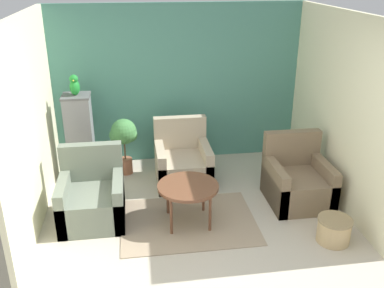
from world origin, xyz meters
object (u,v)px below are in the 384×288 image
at_px(coffee_table, 188,188).
at_px(armchair_left, 92,199).
at_px(birdcage, 80,139).
at_px(wicker_basket, 334,229).
at_px(armchair_middle, 183,163).
at_px(potted_plant, 124,136).
at_px(parrot, 75,85).
at_px(armchair_right, 297,182).

height_order(coffee_table, armchair_left, armchair_left).
bearing_deg(birdcage, wicker_basket, -35.08).
relative_size(armchair_middle, wicker_basket, 2.27).
xyz_separation_m(coffee_table, potted_plant, (-0.77, 1.50, 0.13)).
xyz_separation_m(birdcage, wicker_basket, (3.02, -2.12, -0.45)).
distance_m(birdcage, potted_plant, 0.63).
height_order(coffee_table, potted_plant, potted_plant).
bearing_deg(wicker_basket, coffee_table, 158.49).
bearing_deg(potted_plant, armchair_middle, -23.94).
bearing_deg(birdcage, parrot, 90.00).
relative_size(coffee_table, armchair_left, 0.83).
xyz_separation_m(coffee_table, birdcage, (-1.40, 1.48, 0.14)).
relative_size(coffee_table, armchair_right, 0.83).
distance_m(coffee_table, birdcage, 2.04).
height_order(armchair_left, armchair_middle, same).
bearing_deg(coffee_table, armchair_left, 167.48).
distance_m(birdcage, wicker_basket, 3.71).
relative_size(armchair_right, birdcage, 0.70).
bearing_deg(armchair_right, coffee_table, -168.14).
height_order(armchair_middle, birdcage, birdcage).
height_order(armchair_left, parrot, parrot).
relative_size(armchair_right, parrot, 2.98).
distance_m(coffee_table, armchair_left, 1.22).
height_order(coffee_table, wicker_basket, coffee_table).
xyz_separation_m(armchair_left, potted_plant, (0.40, 1.24, 0.32)).
bearing_deg(potted_plant, parrot, -178.33).
bearing_deg(wicker_basket, armchair_middle, 131.17).
xyz_separation_m(parrot, potted_plant, (0.63, 0.02, -0.81)).
relative_size(potted_plant, wicker_basket, 2.22).
bearing_deg(birdcage, armchair_left, -79.48).
distance_m(coffee_table, potted_plant, 1.69).
distance_m(birdcage, parrot, 0.81).
bearing_deg(wicker_basket, parrot, 144.89).
bearing_deg(coffee_table, birdcage, 133.39).
bearing_deg(parrot, armchair_right, -21.68).
height_order(armchair_left, armchair_right, same).
bearing_deg(wicker_basket, armchair_left, 162.16).
distance_m(armchair_left, wicker_basket, 2.93).
distance_m(armchair_right, birdcage, 3.16).
distance_m(coffee_table, wicker_basket, 1.77).
bearing_deg(armchair_right, armchair_middle, 150.95).
bearing_deg(birdcage, coffee_table, -46.61).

